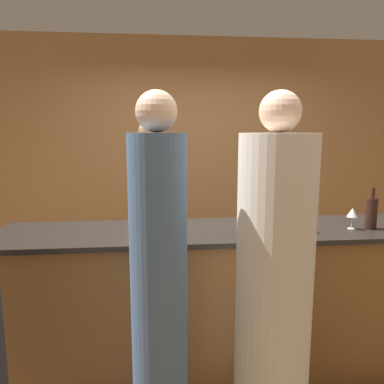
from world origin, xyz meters
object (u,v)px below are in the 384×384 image
object	(u,v)px
guest_1	(274,294)
wine_bottle_0	(371,213)
guest_0	(159,293)
bartender	(152,233)

from	to	relation	value
guest_1	wine_bottle_0	xyz separation A→B (m)	(0.89, 0.62, 0.28)
guest_0	wine_bottle_0	bearing A→B (deg)	21.42
bartender	guest_0	bearing A→B (deg)	92.03
guest_0	bartender	bearing A→B (deg)	92.03
wine_bottle_0	guest_1	bearing A→B (deg)	-145.35
guest_1	wine_bottle_0	bearing A→B (deg)	34.65
bartender	guest_1	bearing A→B (deg)	114.28
guest_0	guest_1	bearing A→B (deg)	-2.97
guest_0	guest_1	size ratio (longest dim) A/B	1.00
guest_0	wine_bottle_0	distance (m)	1.62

